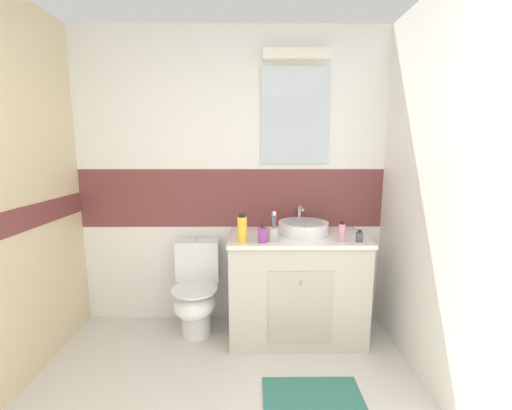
% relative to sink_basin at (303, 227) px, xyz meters
% --- Properties ---
extents(wall_back_tiled, '(3.20, 0.20, 2.50)m').
position_rel_sink_basin_xyz_m(wall_back_tiled, '(-0.58, 0.30, 0.36)').
color(wall_back_tiled, white).
rests_on(wall_back_tiled, ground_plane).
extents(wall_right_plain, '(0.10, 3.48, 2.50)m').
position_rel_sink_basin_xyz_m(wall_right_plain, '(0.77, -0.95, 0.35)').
color(wall_right_plain, white).
rests_on(wall_right_plain, ground_plane).
extents(vanity_cabinet, '(1.07, 0.59, 0.85)m').
position_rel_sink_basin_xyz_m(vanity_cabinet, '(-0.05, -0.03, -0.48)').
color(vanity_cabinet, beige).
rests_on(vanity_cabinet, ground_plane).
extents(sink_basin, '(0.40, 0.44, 0.20)m').
position_rel_sink_basin_xyz_m(sink_basin, '(0.00, 0.00, 0.00)').
color(sink_basin, white).
rests_on(sink_basin, vanity_cabinet).
extents(toilet, '(0.37, 0.50, 0.77)m').
position_rel_sink_basin_xyz_m(toilet, '(-0.87, 0.01, -0.55)').
color(toilet, white).
rests_on(toilet, ground_plane).
extents(toothbrush_cup, '(0.08, 0.08, 0.23)m').
position_rel_sink_basin_xyz_m(toothbrush_cup, '(-0.25, -0.21, 0.01)').
color(toothbrush_cup, '#B2ADA3').
rests_on(toothbrush_cup, vanity_cabinet).
extents(soap_dispenser, '(0.07, 0.07, 0.15)m').
position_rel_sink_basin_xyz_m(soap_dispenser, '(-0.33, -0.23, 0.00)').
color(soap_dispenser, '#993F99').
rests_on(soap_dispenser, vanity_cabinet).
extents(deodorant_spray_can, '(0.05, 0.05, 0.15)m').
position_rel_sink_basin_xyz_m(deodorant_spray_can, '(0.25, -0.23, 0.02)').
color(deodorant_spray_can, pink).
rests_on(deodorant_spray_can, vanity_cabinet).
extents(mouthwash_bottle, '(0.07, 0.07, 0.21)m').
position_rel_sink_basin_xyz_m(mouthwash_bottle, '(-0.48, -0.23, 0.05)').
color(mouthwash_bottle, yellow).
rests_on(mouthwash_bottle, vanity_cabinet).
extents(perfume_flask_small, '(0.04, 0.03, 0.09)m').
position_rel_sink_basin_xyz_m(perfume_flask_small, '(0.38, -0.23, -0.01)').
color(perfume_flask_small, '#4C4C51').
rests_on(perfume_flask_small, vanity_cabinet).
extents(bath_mat, '(0.62, 0.34, 0.01)m').
position_rel_sink_basin_xyz_m(bath_mat, '(-0.03, -0.74, -0.90)').
color(bath_mat, '#337266').
rests_on(bath_mat, ground_plane).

